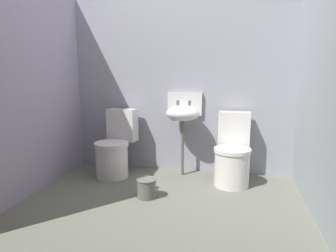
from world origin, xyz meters
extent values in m
cube|color=#68695C|center=(0.00, 0.00, -0.04)|extent=(3.09, 2.44, 0.08)
cube|color=#9A9AA7|center=(0.00, 1.07, 1.07)|extent=(3.09, 0.10, 2.15)
cube|color=#9D93AE|center=(-1.40, 0.10, 1.07)|extent=(0.10, 2.24, 2.15)
cube|color=#969EA2|center=(1.40, 0.10, 1.07)|extent=(0.10, 2.24, 2.15)
cylinder|color=white|center=(-0.75, 0.58, 0.19)|extent=(0.42, 0.42, 0.38)
cylinder|color=white|center=(-0.75, 0.58, 0.40)|extent=(0.44, 0.44, 0.04)
cube|color=white|center=(-0.71, 0.88, 0.58)|extent=(0.38, 0.22, 0.40)
cylinder|color=white|center=(0.65, 0.58, 0.19)|extent=(0.40, 0.40, 0.38)
cylinder|color=white|center=(0.65, 0.58, 0.40)|extent=(0.42, 0.42, 0.04)
cube|color=white|center=(0.66, 0.88, 0.58)|extent=(0.37, 0.20, 0.40)
cylinder|color=#64645C|center=(0.06, 0.83, 0.33)|extent=(0.04, 0.04, 0.66)
ellipsoid|color=white|center=(0.06, 0.83, 0.75)|extent=(0.40, 0.32, 0.18)
cube|color=white|center=(0.06, 0.99, 0.85)|extent=(0.42, 0.04, 0.28)
cylinder|color=#64645C|center=(-0.01, 0.89, 0.87)|extent=(0.04, 0.04, 0.06)
cylinder|color=#64645C|center=(0.13, 0.89, 0.87)|extent=(0.04, 0.04, 0.06)
cylinder|color=#64645C|center=(-0.18, 0.07, 0.09)|extent=(0.19, 0.19, 0.19)
torus|color=#6C6B59|center=(-0.18, 0.07, 0.19)|extent=(0.20, 0.20, 0.02)
camera|label=1|loc=(0.63, -2.78, 1.26)|focal=33.50mm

